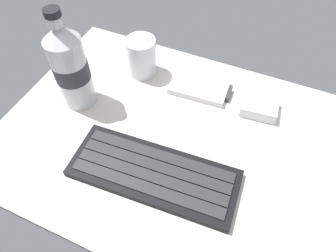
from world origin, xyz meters
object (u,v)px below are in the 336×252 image
Objects in this scene: juice_cup at (142,58)px; keyboard at (154,173)px; handheld_device at (200,87)px; charger_block at (259,107)px; water_bottle at (70,67)px.

keyboard is at bearing -59.23° from juice_cup.
keyboard is at bearing -90.41° from handheld_device.
handheld_device is at bearing 89.59° from keyboard.
juice_cup reaches higher than charger_block.
charger_block is (26.69, -1.01, -2.71)cm from juice_cup.
keyboard is 26.77cm from juice_cup.
keyboard is 25.18cm from water_bottle.
juice_cup reaches higher than keyboard.
water_bottle reaches higher than handheld_device.
juice_cup is at bearing -179.98° from handheld_device.
keyboard is 1.42× the size of water_bottle.
juice_cup reaches higher than handheld_device.
water_bottle is 37.49cm from charger_block.
charger_block is (13.08, 21.84, 0.39)cm from keyboard.
handheld_device is (0.16, 22.85, -0.08)cm from keyboard.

